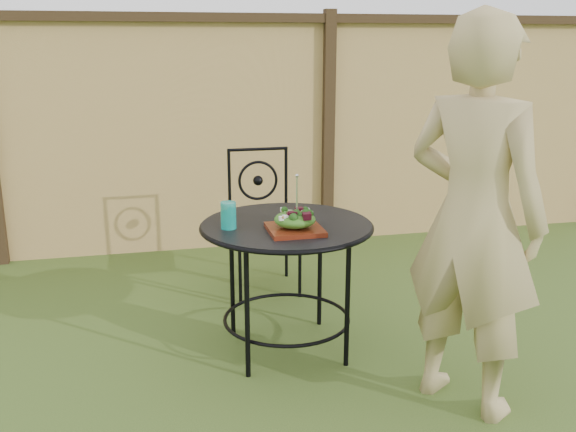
{
  "coord_description": "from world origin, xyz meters",
  "views": [
    {
      "loc": [
        -0.21,
        -2.91,
        1.66
      ],
      "look_at": [
        0.54,
        0.32,
        0.75
      ],
      "focal_mm": 40.0,
      "sensor_mm": 36.0,
      "label": 1
    }
  ],
  "objects_px": {
    "patio_chair": "(262,216)",
    "salad_plate": "(295,229)",
    "patio_table": "(287,248)",
    "diner": "(474,219)"
  },
  "relations": [
    {
      "from": "salad_plate",
      "to": "patio_chair",
      "type": "bearing_deg",
      "value": 87.7
    },
    {
      "from": "salad_plate",
      "to": "diner",
      "type": "bearing_deg",
      "value": -39.0
    },
    {
      "from": "patio_chair",
      "to": "salad_plate",
      "type": "height_order",
      "value": "patio_chair"
    },
    {
      "from": "patio_chair",
      "to": "diner",
      "type": "bearing_deg",
      "value": -69.21
    },
    {
      "from": "patio_table",
      "to": "salad_plate",
      "type": "distance_m",
      "value": 0.22
    },
    {
      "from": "patio_chair",
      "to": "salad_plate",
      "type": "distance_m",
      "value": 1.15
    },
    {
      "from": "salad_plate",
      "to": "patio_table",
      "type": "bearing_deg",
      "value": 92.31
    },
    {
      "from": "patio_table",
      "to": "patio_chair",
      "type": "bearing_deg",
      "value": 86.94
    },
    {
      "from": "patio_chair",
      "to": "salad_plate",
      "type": "bearing_deg",
      "value": -92.3
    },
    {
      "from": "patio_table",
      "to": "diner",
      "type": "xyz_separation_m",
      "value": [
        0.69,
        -0.71,
        0.31
      ]
    }
  ]
}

